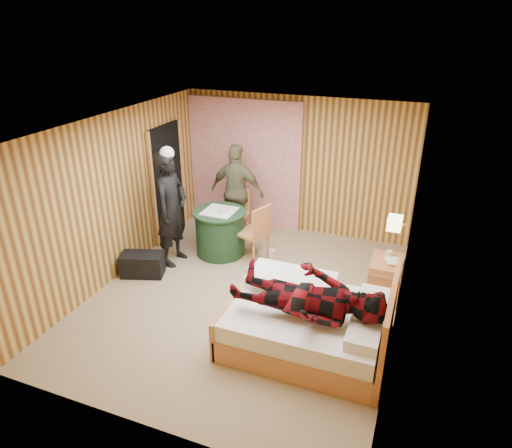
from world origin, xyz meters
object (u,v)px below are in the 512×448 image
at_px(nightstand, 385,278).
at_px(woman_standing, 171,209).
at_px(chair_near, 257,229).
at_px(duffel_bag, 142,264).
at_px(round_table, 220,232).
at_px(man_on_bed, 308,287).
at_px(chair_far, 236,209).
at_px(bed, 309,322).
at_px(man_at_table, 237,192).
at_px(wall_lamp, 395,223).

bearing_deg(nightstand, woman_standing, -177.19).
height_order(chair_near, duffel_bag, chair_near).
distance_m(round_table, man_on_bed, 2.90).
xyz_separation_m(round_table, duffel_bag, (-0.83, -1.11, -0.21)).
relative_size(round_table, duffel_bag, 1.37).
xyz_separation_m(nightstand, duffel_bag, (-3.61, -0.74, -0.13)).
distance_m(nightstand, chair_near, 2.15).
relative_size(chair_far, chair_near, 0.94).
relative_size(nightstand, round_table, 0.70).
height_order(nightstand, woman_standing, woman_standing).
height_order(bed, duffel_bag, bed).
xyz_separation_m(nightstand, chair_far, (-2.78, 1.07, 0.23)).
distance_m(round_table, man_at_table, 0.88).
bearing_deg(round_table, chair_near, -2.13).
distance_m(duffel_bag, woman_standing, 0.98).
height_order(duffel_bag, woman_standing, woman_standing).
bearing_deg(duffel_bag, wall_lamp, -11.22).
bearing_deg(chair_near, bed, 58.54).
height_order(chair_far, chair_near, chair_near).
bearing_deg(duffel_bag, woman_standing, 47.68).
relative_size(wall_lamp, bed, 0.13).
bearing_deg(woman_standing, duffel_bag, 156.95).
bearing_deg(wall_lamp, man_at_table, 153.97).
bearing_deg(man_on_bed, chair_far, 127.43).
height_order(nightstand, chair_far, chair_far).
distance_m(woman_standing, man_at_table, 1.41).
bearing_deg(chair_far, woman_standing, -115.42).
height_order(bed, man_on_bed, man_on_bed).
bearing_deg(nightstand, wall_lamp, -80.71).
relative_size(chair_far, man_on_bed, 0.53).
bearing_deg(wall_lamp, man_on_bed, -119.97).
bearing_deg(man_at_table, round_table, 91.59).
distance_m(chair_near, man_on_bed, 2.42).
height_order(chair_far, duffel_bag, chair_far).
height_order(wall_lamp, bed, wall_lamp).
distance_m(nightstand, man_on_bed, 1.87).
distance_m(bed, duffel_bag, 2.93).
bearing_deg(man_at_table, woman_standing, 67.07).
distance_m(round_table, duffel_bag, 1.40).
bearing_deg(bed, woman_standing, 155.07).
bearing_deg(round_table, man_at_table, 90.00).
xyz_separation_m(wall_lamp, bed, (-0.79, -1.11, -1.00)).
bearing_deg(wall_lamp, round_table, 167.32).
height_order(chair_near, woman_standing, woman_standing).
xyz_separation_m(chair_near, duffel_bag, (-1.51, -1.08, -0.39)).
xyz_separation_m(bed, duffel_bag, (-2.86, 0.64, -0.11)).
xyz_separation_m(nightstand, man_at_table, (-2.78, 1.11, 0.55)).
height_order(nightstand, man_on_bed, man_on_bed).
relative_size(man_at_table, man_on_bed, 0.97).
xyz_separation_m(woman_standing, man_on_bed, (2.63, -1.44, 0.00)).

